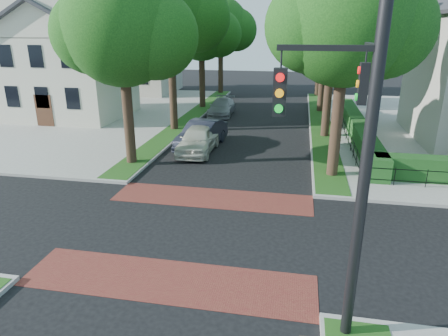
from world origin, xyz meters
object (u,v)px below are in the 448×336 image
(parked_car_front, at_px, (198,139))
(parked_car_rear, at_px, (222,107))
(traffic_signal, at_px, (355,155))
(parked_car_middle, at_px, (202,134))

(parked_car_front, bearing_deg, parked_car_rear, 93.30)
(traffic_signal, height_order, parked_car_middle, traffic_signal)
(parked_car_front, relative_size, parked_car_middle, 0.96)
(parked_car_middle, bearing_deg, parked_car_front, -78.03)
(parked_car_rear, bearing_deg, parked_car_middle, -87.98)
(traffic_signal, distance_m, parked_car_front, 16.55)
(parked_car_middle, height_order, parked_car_rear, parked_car_middle)
(traffic_signal, distance_m, parked_car_middle, 17.62)
(parked_car_front, xyz_separation_m, parked_car_middle, (-0.06, 1.18, 0.01))
(traffic_signal, xyz_separation_m, parked_car_front, (-7.26, 14.37, -3.87))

